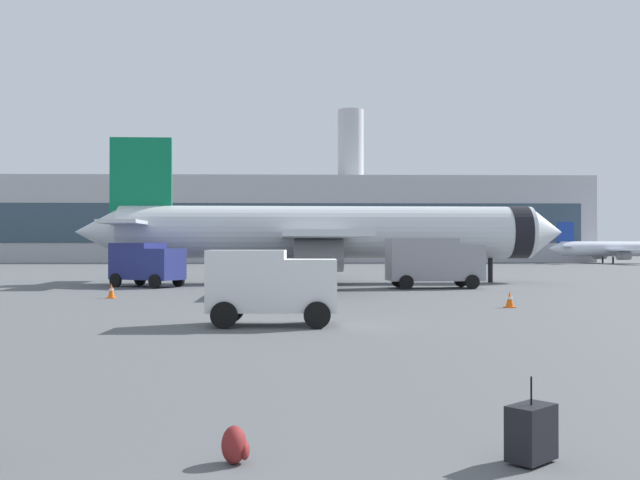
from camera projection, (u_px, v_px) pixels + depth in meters
name	position (u px, v px, depth m)	size (l,w,h in m)	color
airplane_at_gate	(325.00, 233.00, 54.27)	(35.69, 32.13, 10.50)	silver
airplane_taxiing	(614.00, 249.00, 111.04)	(20.96, 18.98, 6.16)	silver
service_truck	(146.00, 263.00, 49.05)	(5.25, 4.33, 2.90)	navy
fuel_truck	(433.00, 261.00, 47.63)	(6.15, 3.07, 3.20)	gray
cargo_van	(271.00, 283.00, 25.64)	(4.44, 2.41, 2.60)	white
safety_cone_near	(510.00, 299.00, 32.92)	(0.44, 0.44, 0.73)	#F2590C
safety_cone_mid	(111.00, 291.00, 38.69)	(0.44, 0.44, 0.78)	#F2590C
safety_cone_far	(166.00, 275.00, 60.27)	(0.44, 0.44, 0.63)	#F2590C
rolling_suitcase	(531.00, 432.00, 9.46)	(0.74, 0.72, 1.10)	black
traveller_backpack	(235.00, 445.00, 9.44)	(0.36, 0.40, 0.48)	maroon
terminal_building	(271.00, 220.00, 126.32)	(103.90, 20.35, 25.76)	#B2B2B7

